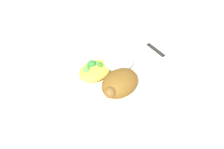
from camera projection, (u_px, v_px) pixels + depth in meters
The scene contains 7 objects.
ground_plane at pixel (112, 81), 0.61m from camera, with size 2.00×2.00×0.00m, color beige.
plate at pixel (112, 79), 0.60m from camera, with size 0.26×0.26×0.02m.
roasted_chicken at pixel (120, 83), 0.54m from camera, with size 0.12×0.08×0.06m.
rice_pile at pixel (119, 60), 0.61m from camera, with size 0.09×0.09×0.04m, color white.
mac_cheese_with_broccoli at pixel (94, 70), 0.59m from camera, with size 0.10×0.08×0.04m.
fork at pixel (158, 59), 0.67m from camera, with size 0.03×0.14×0.01m.
knife at pixel (164, 56), 0.68m from camera, with size 0.03×0.19×0.01m.
Camera 1 is at (0.26, 0.29, 0.47)m, focal length 32.26 mm.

